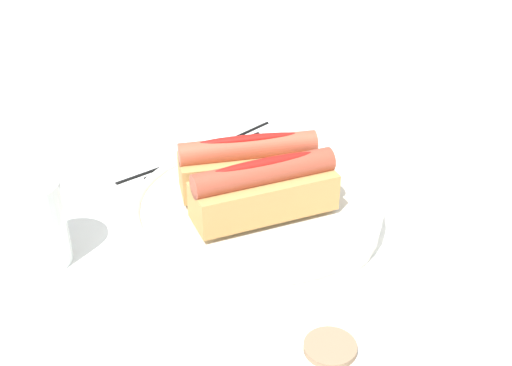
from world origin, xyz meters
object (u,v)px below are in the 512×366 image
hotdog_back (264,190)px  chopstick_near (192,156)px  napkin_box (483,168)px  hotdog_front (248,165)px  water_glass (31,225)px  serving_bowl (256,209)px  chopstick_far (211,147)px

hotdog_back → chopstick_near: bearing=-84.8°
napkin_box → chopstick_near: size_ratio=0.68×
hotdog_front → hotdog_back: 0.06m
hotdog_front → water_glass: bearing=2.1°
napkin_box → chopstick_near: 0.36m
serving_bowl → chopstick_far: size_ratio=1.25×
hotdog_front → hotdog_back: bearing=85.0°
hotdog_front → hotdog_back: size_ratio=1.04×
water_glass → chopstick_near: (-0.21, -0.15, -0.04)m
serving_bowl → napkin_box: (-0.21, 0.10, 0.06)m
serving_bowl → hotdog_back: size_ratio=1.82×
hotdog_back → serving_bowl: bearing=-95.0°
serving_bowl → water_glass: 0.23m
chopstick_far → serving_bowl: bearing=63.3°
hotdog_back → napkin_box: bearing=160.4°
napkin_box → water_glass: bearing=-21.4°
hotdog_back → hotdog_front: bearing=-95.0°
hotdog_front → napkin_box: bearing=147.8°
serving_bowl → hotdog_back: 0.05m
chopstick_near → chopstick_far: (-0.03, -0.01, 0.00)m
water_glass → chopstick_far: 0.29m
hotdog_back → water_glass: hotdog_back is taller
hotdog_back → water_glass: (0.23, -0.05, -0.01)m
hotdog_back → chopstick_near: 0.20m
water_glass → napkin_box: 0.46m
serving_bowl → hotdog_front: (-0.00, -0.03, 0.04)m
serving_bowl → hotdog_back: bearing=85.0°
serving_bowl → hotdog_back: hotdog_back is taller
hotdog_back → water_glass: size_ratio=1.67×
serving_bowl → chopstick_near: serving_bowl is taller
hotdog_front → hotdog_back: same height
serving_bowl → chopstick_far: bearing=-93.2°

